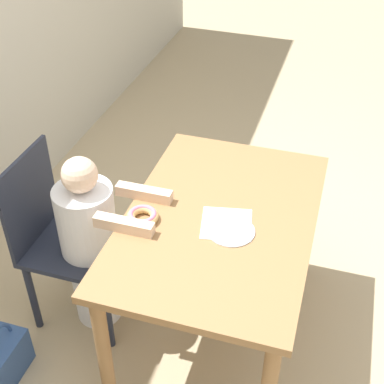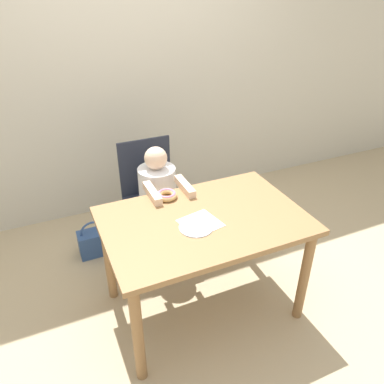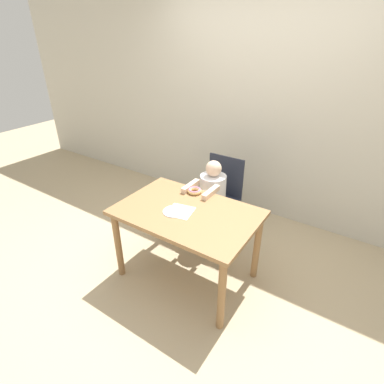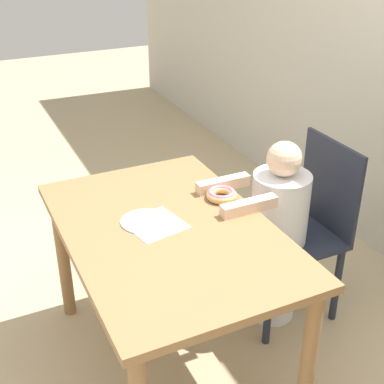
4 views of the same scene
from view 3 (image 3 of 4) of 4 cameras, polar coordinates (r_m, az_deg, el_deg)
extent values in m
plane|color=tan|center=(2.96, -0.87, -15.36)|extent=(12.00, 12.00, 0.00)
cube|color=beige|center=(3.56, 13.07, 14.84)|extent=(8.00, 0.05, 2.50)
cube|color=olive|center=(2.53, -0.98, -3.96)|extent=(1.18, 0.78, 0.03)
cylinder|color=olive|center=(2.83, -13.88, -9.78)|extent=(0.06, 0.06, 0.68)
cylinder|color=olive|center=(2.33, 5.66, -19.01)|extent=(0.06, 0.06, 0.68)
cylinder|color=olive|center=(3.21, -5.44, -3.83)|extent=(0.06, 0.06, 0.68)
cylinder|color=olive|center=(2.78, 12.25, -10.21)|extent=(0.06, 0.06, 0.68)
cube|color=#232838|center=(3.17, 4.39, -2.18)|extent=(0.40, 0.46, 0.03)
cube|color=#232838|center=(3.24, 6.46, 3.07)|extent=(0.40, 0.02, 0.44)
cylinder|color=#232838|center=(3.23, -0.10, -6.25)|extent=(0.04, 0.04, 0.42)
cylinder|color=#232838|center=(3.09, 5.17, -8.18)|extent=(0.04, 0.04, 0.42)
cylinder|color=#232838|center=(3.51, 3.44, -3.17)|extent=(0.04, 0.04, 0.42)
cylinder|color=#232838|center=(3.38, 8.38, -4.80)|extent=(0.04, 0.04, 0.42)
cylinder|color=white|center=(3.24, 3.75, -5.81)|extent=(0.22, 0.22, 0.45)
cylinder|color=white|center=(3.04, 3.98, 0.25)|extent=(0.26, 0.26, 0.33)
sphere|color=beige|center=(2.93, 4.14, 4.48)|extent=(0.16, 0.16, 0.16)
cube|color=beige|center=(2.85, -0.28, 1.13)|extent=(0.05, 0.25, 0.05)
cube|color=beige|center=(2.75, 3.62, -0.06)|extent=(0.05, 0.25, 0.05)
torus|color=#DBB270|center=(2.78, 0.50, 0.19)|extent=(0.13, 0.13, 0.04)
torus|color=pink|center=(2.78, 0.50, 0.43)|extent=(0.12, 0.12, 0.02)
cube|color=white|center=(2.51, -2.25, -3.69)|extent=(0.24, 0.24, 0.00)
cube|color=#2D4C84|center=(3.69, -0.58, -3.33)|extent=(0.25, 0.15, 0.20)
torus|color=#2D4C84|center=(3.64, -0.58, -1.99)|extent=(0.20, 0.02, 0.20)
cylinder|color=silver|center=(2.51, -3.38, -3.69)|extent=(0.19, 0.19, 0.01)
camera|label=1|loc=(3.20, -35.46, 25.59)|focal=50.00mm
camera|label=2|loc=(2.01, -55.06, 14.03)|focal=35.00mm
camera|label=4|loc=(1.18, 54.94, 5.04)|focal=50.00mm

